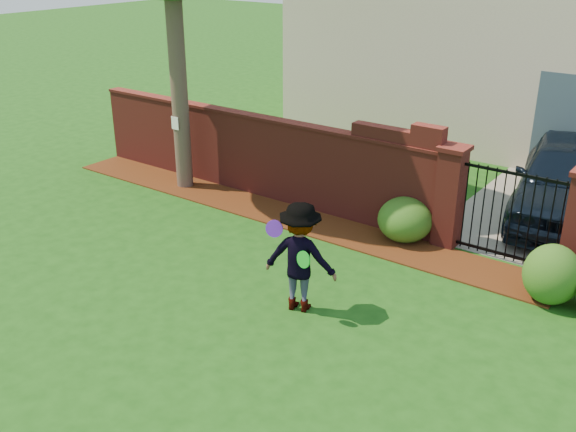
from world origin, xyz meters
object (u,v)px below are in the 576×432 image
Objects in this scene: car at (567,184)px; frisbee_green at (303,260)px; man at (299,258)px; frisbee_purple at (274,229)px.

car is 6.25m from frisbee_green.
car is at bearing -128.70° from man.
car reaches higher than frisbee_purple.
man reaches higher than frisbee_green.
man is 6.82× the size of frisbee_green.
frisbee_purple is (-0.30, -0.20, 0.47)m from man.
car is 19.00× the size of frisbee_green.
frisbee_purple is (-2.61, -5.88, 0.51)m from car.
frisbee_green is at bearing -0.70° from frisbee_purple.
frisbee_green is at bearing 120.41° from man.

